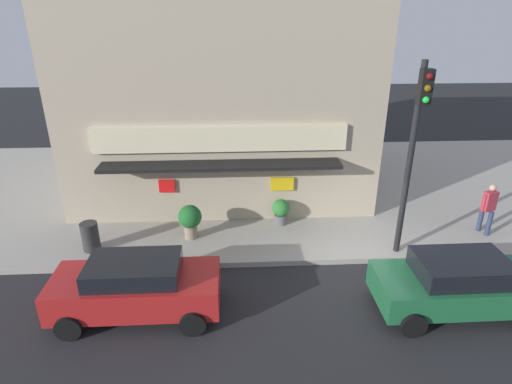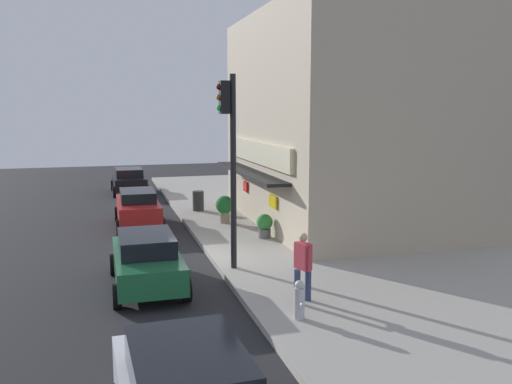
% 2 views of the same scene
% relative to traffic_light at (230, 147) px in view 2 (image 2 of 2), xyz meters
% --- Properties ---
extents(ground_plane, '(64.65, 64.65, 0.00)m').
position_rel_traffic_light_xyz_m(ground_plane, '(-1.36, -0.33, -3.87)').
color(ground_plane, '#232326').
extents(sidewalk, '(43.10, 11.91, 0.18)m').
position_rel_traffic_light_xyz_m(sidewalk, '(-1.36, 5.62, -3.78)').
color(sidewalk, '#A39E93').
rests_on(sidewalk, ground_plane).
extents(corner_building, '(11.10, 9.08, 8.68)m').
position_rel_traffic_light_xyz_m(corner_building, '(-5.50, 6.58, 0.65)').
color(corner_building, tan).
rests_on(corner_building, sidewalk).
extents(traffic_light, '(0.32, 0.58, 5.80)m').
position_rel_traffic_light_xyz_m(traffic_light, '(0.00, 0.00, 0.00)').
color(traffic_light, black).
rests_on(traffic_light, sidewalk).
extents(fire_hydrant, '(0.49, 0.25, 0.92)m').
position_rel_traffic_light_xyz_m(fire_hydrant, '(4.36, 0.59, -3.24)').
color(fire_hydrant, '#B2B2B7').
rests_on(fire_hydrant, sidewalk).
extents(trash_can, '(0.53, 0.53, 0.93)m').
position_rel_traffic_light_xyz_m(trash_can, '(-9.61, 0.68, -3.22)').
color(trash_can, '#2D2D2D').
rests_on(trash_can, sidewalk).
extents(pedestrian, '(0.59, 0.53, 1.77)m').
position_rel_traffic_light_xyz_m(pedestrian, '(3.34, 1.06, -2.71)').
color(pedestrian, navy).
rests_on(pedestrian, sidewalk).
extents(potted_plant_by_doorway, '(0.77, 0.77, 1.16)m').
position_rel_traffic_light_xyz_m(potted_plant_by_doorway, '(-6.54, 1.28, -3.00)').
color(potted_plant_by_doorway, gray).
rests_on(potted_plant_by_doorway, sidewalk).
extents(potted_plant_by_window, '(0.61, 0.61, 0.91)m').
position_rel_traffic_light_xyz_m(potted_plant_by_window, '(-3.45, 2.12, -3.19)').
color(potted_plant_by_window, '#59595B').
rests_on(potted_plant_by_window, sidewalk).
extents(parked_car_green, '(4.18, 1.99, 1.53)m').
position_rel_traffic_light_xyz_m(parked_car_green, '(0.57, -2.55, -3.07)').
color(parked_car_green, '#1E6038').
rests_on(parked_car_green, ground_plane).
extents(parked_car_black, '(3.97, 2.09, 1.49)m').
position_rel_traffic_light_xyz_m(parked_car_black, '(-17.17, -2.16, -3.09)').
color(parked_car_black, black).
rests_on(parked_car_black, ground_plane).
extents(parked_car_red, '(4.17, 1.91, 1.57)m').
position_rel_traffic_light_xyz_m(parked_car_red, '(-7.58, -2.26, -3.05)').
color(parked_car_red, '#AD1E1E').
rests_on(parked_car_red, ground_plane).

